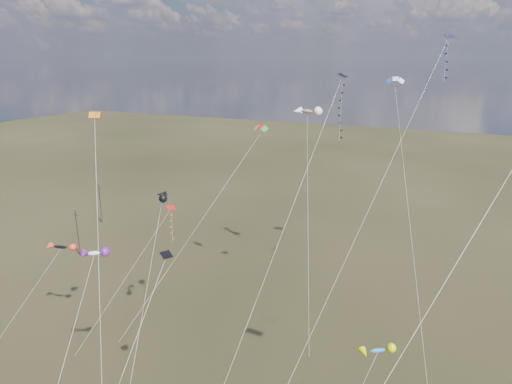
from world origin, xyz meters
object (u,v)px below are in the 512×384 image
at_px(utility_pole_far, 100,203).
at_px(novelty_black_orange, 60,247).
at_px(diamond_black_high, 334,123).
at_px(utility_pole_near, 78,233).

relative_size(utility_pole_far, novelty_black_orange, 0.70).
distance_m(diamond_black_high, novelty_black_orange, 34.03).
distance_m(utility_pole_far, diamond_black_high, 59.65).
distance_m(utility_pole_near, diamond_black_high, 49.32).
xyz_separation_m(utility_pole_near, utility_pole_far, (-8.00, 14.00, 0.00)).
xyz_separation_m(diamond_black_high, novelty_black_orange, (-28.59, -11.35, -14.56)).
relative_size(utility_pole_near, utility_pole_far, 1.00).
height_order(utility_pole_near, utility_pole_far, same).
height_order(utility_pole_near, novelty_black_orange, novelty_black_orange).
relative_size(diamond_black_high, novelty_black_orange, 2.66).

